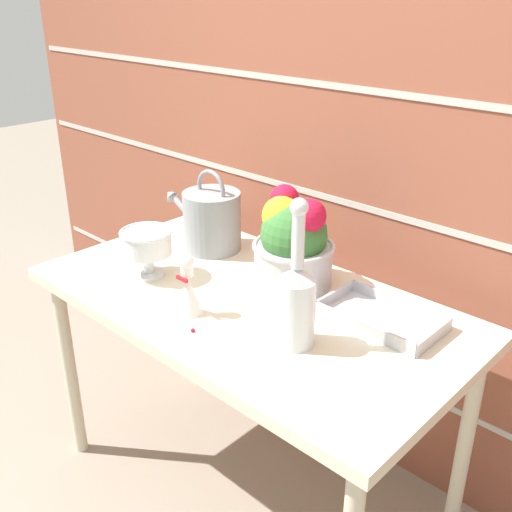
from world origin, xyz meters
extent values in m
plane|color=gray|center=(0.00, 0.00, 0.00)|extent=(12.00, 12.00, 0.00)
cube|color=brown|center=(0.00, 0.48, 1.10)|extent=(3.60, 0.08, 2.20)
cube|color=#B7B2A8|center=(0.00, 0.44, 0.34)|extent=(3.53, 0.00, 0.02)
cube|color=#B7B2A8|center=(0.00, 0.44, 0.92)|extent=(3.53, 0.00, 0.02)
cube|color=#B7B2A8|center=(0.00, 0.44, 1.28)|extent=(3.53, 0.00, 0.02)
cube|color=beige|center=(0.00, 0.00, 0.72)|extent=(1.29, 0.69, 0.04)
cylinder|color=beige|center=(-0.58, -0.28, 0.35)|extent=(0.04, 0.04, 0.70)
cylinder|color=beige|center=(-0.58, 0.28, 0.35)|extent=(0.04, 0.04, 0.70)
cylinder|color=beige|center=(0.58, 0.28, 0.35)|extent=(0.04, 0.04, 0.70)
cylinder|color=gray|center=(-0.33, 0.17, 0.84)|extent=(0.19, 0.19, 0.20)
cylinder|color=gray|center=(-0.48, 0.17, 0.85)|extent=(0.14, 0.02, 0.09)
cone|color=gray|center=(-0.55, 0.17, 0.88)|extent=(0.05, 0.05, 0.06)
torus|color=gray|center=(-0.33, 0.17, 0.95)|extent=(0.13, 0.01, 0.13)
cylinder|color=silver|center=(-0.32, -0.11, 0.75)|extent=(0.09, 0.09, 0.01)
cylinder|color=silver|center=(-0.32, -0.11, 0.78)|extent=(0.03, 0.03, 0.06)
sphere|color=silver|center=(-0.32, -0.11, 0.79)|extent=(0.04, 0.04, 0.04)
cylinder|color=silver|center=(-0.32, -0.11, 0.85)|extent=(0.15, 0.15, 0.07)
torus|color=silver|center=(-0.32, -0.11, 0.89)|extent=(0.16, 0.16, 0.01)
cylinder|color=#BCBCC1|center=(0.04, 0.15, 0.80)|extent=(0.23, 0.23, 0.13)
torus|color=#BCBCC1|center=(0.04, 0.15, 0.87)|extent=(0.25, 0.25, 0.01)
sphere|color=#387033|center=(0.04, 0.15, 0.90)|extent=(0.20, 0.20, 0.20)
sphere|color=yellow|center=(0.00, 0.14, 0.95)|extent=(0.12, 0.12, 0.12)
sphere|color=red|center=(-0.03, 0.18, 0.99)|extent=(0.09, 0.09, 0.09)
sphere|color=red|center=(0.10, 0.15, 0.98)|extent=(0.10, 0.10, 0.10)
cylinder|color=silver|center=(0.25, -0.09, 0.83)|extent=(0.10, 0.10, 0.18)
cone|color=silver|center=(0.25, -0.09, 0.94)|extent=(0.10, 0.10, 0.03)
cylinder|color=silver|center=(0.25, -0.09, 1.02)|extent=(0.03, 0.03, 0.14)
sphere|color=silver|center=(0.25, -0.09, 1.10)|extent=(0.04, 0.04, 0.04)
cone|color=white|center=(-0.05, -0.18, 0.80)|extent=(0.07, 0.07, 0.11)
cylinder|color=white|center=(-0.05, -0.18, 0.87)|extent=(0.03, 0.03, 0.04)
sphere|color=white|center=(-0.05, -0.18, 0.89)|extent=(0.04, 0.04, 0.04)
cube|color=red|center=(-0.05, -0.19, 0.85)|extent=(0.04, 0.01, 0.01)
cube|color=#B7B7BC|center=(0.36, 0.15, 0.74)|extent=(0.31, 0.18, 0.01)
cube|color=#B7B7BC|center=(0.36, 0.06, 0.76)|extent=(0.31, 0.01, 0.04)
cube|color=#B7B7BC|center=(0.36, 0.23, 0.76)|extent=(0.31, 0.01, 0.04)
cube|color=#B7B7BC|center=(0.20, 0.15, 0.76)|extent=(0.01, 0.18, 0.04)
cube|color=#B7B7BC|center=(0.51, 0.15, 0.76)|extent=(0.01, 0.18, 0.04)
sphere|color=red|center=(0.03, -0.23, 0.74)|extent=(0.01, 0.01, 0.01)
camera|label=1|loc=(1.06, -1.09, 1.57)|focal=42.00mm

